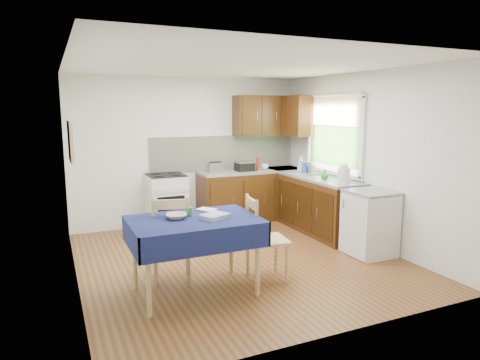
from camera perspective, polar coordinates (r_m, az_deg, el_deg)
name	(u,v)px	position (r m, az deg, el deg)	size (l,w,h in m)	color
floor	(239,259)	(5.76, -0.17, -10.51)	(4.20, 4.20, 0.00)	#513415
ceiling	(239,65)	(5.44, -0.18, 15.08)	(4.00, 4.20, 0.02)	white
wall_back	(189,151)	(7.42, -6.78, 3.85)	(4.00, 0.02, 2.50)	silver
wall_front	(340,196)	(3.67, 13.24, -2.07)	(4.00, 0.02, 2.50)	silver
wall_left	(71,176)	(5.01, -21.61, 0.56)	(0.02, 4.20, 2.50)	white
wall_right	(363,158)	(6.53, 16.12, 2.78)	(0.02, 4.20, 2.50)	silver
base_cabinets	(282,200)	(7.31, 5.57, -2.72)	(1.90, 2.30, 0.86)	#331A09
worktop_back	(252,171)	(7.57, 1.57, 1.20)	(1.90, 0.60, 0.04)	slate
worktop_right	(320,178)	(6.91, 10.60, 0.24)	(0.60, 1.70, 0.04)	slate
worktop_corner	(284,169)	(7.87, 5.85, 1.47)	(0.60, 0.60, 0.04)	slate
splashback	(225,153)	(7.63, -2.06, 3.68)	(2.70, 0.02, 0.60)	beige
upper_cabinets	(276,116)	(7.71, 4.83, 8.56)	(1.20, 0.85, 0.70)	#331A09
stove	(167,202)	(7.12, -9.77, -2.91)	(0.60, 0.61, 0.92)	silver
window	(334,129)	(7.03, 12.40, 6.66)	(0.04, 1.48, 1.26)	#315322
fridge	(370,223)	(6.07, 16.94, -5.52)	(0.58, 0.60, 0.89)	silver
corkboard	(70,142)	(5.27, -21.67, 4.79)	(0.04, 0.62, 0.47)	tan
dining_table	(194,228)	(4.59, -6.12, -6.43)	(1.35, 0.92, 0.82)	#0E0E3B
chair_far	(171,237)	(4.94, -9.16, -7.47)	(0.55, 0.55, 1.02)	tan
chair_near	(263,236)	(4.95, 3.08, -7.49)	(0.50, 0.50, 0.99)	tan
toaster	(215,168)	(7.22, -3.33, 1.65)	(0.25, 0.16, 0.20)	#B0B0B5
sandwich_press	(245,166)	(7.44, 0.62, 1.87)	(0.29, 0.26, 0.17)	black
sauce_bottle	(258,164)	(7.48, 2.39, 2.14)	(0.05, 0.05, 0.23)	#B81B0E
yellow_packet	(238,166)	(7.53, -0.23, 1.87)	(0.11, 0.07, 0.15)	yellow
dish_rack	(307,173)	(7.17, 8.90, 0.99)	(0.46, 0.35, 0.22)	gray
kettle	(344,175)	(6.33, 13.67, 0.71)	(0.18, 0.18, 0.30)	silver
cup	(265,167)	(7.61, 3.33, 1.78)	(0.13, 0.13, 0.10)	white
soap_bottle_a	(301,164)	(7.35, 8.10, 2.14)	(0.11, 0.11, 0.29)	silver
soap_bottle_b	(305,168)	(7.16, 8.66, 1.55)	(0.09, 0.09, 0.19)	blue
soap_bottle_c	(325,174)	(6.67, 11.25, 0.73)	(0.12, 0.12, 0.15)	#238027
plate_bowl	(176,216)	(4.58, -8.47, -4.80)	(0.22, 0.22, 0.05)	beige
book	(203,211)	(4.86, -5.00, -4.13)	(0.15, 0.20, 0.02)	white
spice_jar	(191,212)	(4.66, -6.61, -4.22)	(0.05, 0.05, 0.10)	#227F38
tea_towel	(215,216)	(4.54, -3.41, -4.85)	(0.27, 0.22, 0.05)	navy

